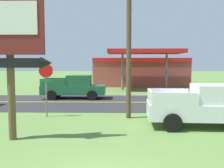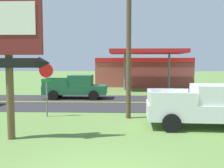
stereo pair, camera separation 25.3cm
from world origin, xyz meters
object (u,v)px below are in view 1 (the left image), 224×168
at_px(pickup_white_parked_on_lawn, 206,106).
at_px(pickup_green_on_road, 75,87).
at_px(motel_sign, 10,40).
at_px(utility_pole, 129,24).
at_px(stop_sign, 46,80).
at_px(gas_station, 140,71).

height_order(pickup_white_parked_on_lawn, pickup_green_on_road, same).
bearing_deg(motel_sign, utility_pole, 41.67).
distance_m(motel_sign, stop_sign, 4.59).
bearing_deg(pickup_green_on_road, utility_pole, -60.68).
xyz_separation_m(motel_sign, pickup_white_parked_on_lawn, (8.06, 2.25, -2.81)).
height_order(utility_pole, pickup_green_on_road, utility_pole).
bearing_deg(motel_sign, stop_sign, 88.72).
relative_size(pickup_white_parked_on_lawn, pickup_green_on_road, 1.02).
xyz_separation_m(stop_sign, gas_station, (6.83, 19.75, -0.08)).
relative_size(utility_pole, pickup_green_on_road, 1.80).
bearing_deg(pickup_white_parked_on_lawn, stop_sign, 165.91).
bearing_deg(motel_sign, pickup_white_parked_on_lawn, 15.58).
height_order(stop_sign, pickup_green_on_road, stop_sign).
bearing_deg(stop_sign, pickup_green_on_road, 87.47).
relative_size(utility_pole, pickup_white_parked_on_lawn, 1.77).
bearing_deg(pickup_green_on_road, pickup_white_parked_on_lawn, -50.31).
bearing_deg(utility_pole, pickup_green_on_road, 119.32).
bearing_deg(stop_sign, pickup_white_parked_on_lawn, -14.09).
height_order(motel_sign, gas_station, motel_sign).
bearing_deg(motel_sign, gas_station, 73.91).
distance_m(motel_sign, gas_station, 25.04).
bearing_deg(stop_sign, utility_pole, -2.33).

